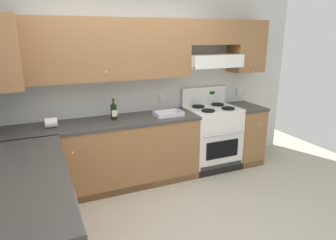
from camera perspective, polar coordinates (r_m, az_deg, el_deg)
name	(u,v)px	position (r m, az deg, el deg)	size (l,w,h in m)	color
ground_plane	(169,233)	(3.34, 0.26, -20.51)	(7.04, 7.04, 0.00)	#B2AA99
wall_back	(151,71)	(4.28, -3.29, 9.15)	(4.68, 0.57, 2.55)	silver
counter_back_run	(132,151)	(4.14, -6.92, -5.89)	(3.60, 0.65, 0.91)	olive
counter_left_run	(34,224)	(2.89, -24.00, -17.60)	(0.63, 1.91, 0.91)	olive
stove	(212,137)	(4.64, 8.27, -3.15)	(0.76, 0.62, 1.20)	white
wine_bottle	(114,110)	(3.96, -10.23, 1.78)	(0.08, 0.08, 0.31)	black
bowl	(168,114)	(4.12, 0.05, 1.12)	(0.38, 0.25, 0.06)	silver
paper_towel_roll	(51,123)	(3.84, -21.26, -0.46)	(0.14, 0.12, 0.12)	white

